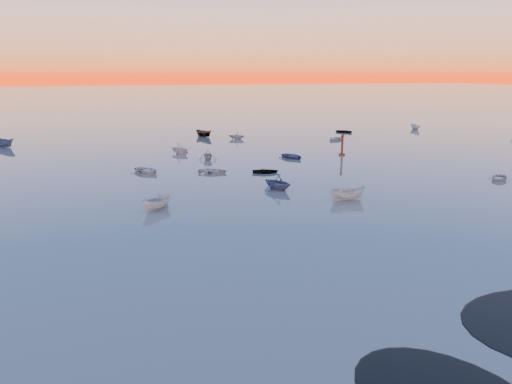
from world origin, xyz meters
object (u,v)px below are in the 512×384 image
object	(u,v)px
boat_near_right	(278,189)
channel_marker	(342,146)
boat_near_center	(347,200)
boat_near_left	(147,173)

from	to	relation	value
boat_near_right	channel_marker	size ratio (longest dim) A/B	1.11
boat_near_center	boat_near_left	bearing A→B (deg)	42.01
channel_marker	boat_near_right	bearing A→B (deg)	-130.33
boat_near_right	channel_marker	xyz separation A→B (m)	(16.01, 18.86, 1.36)
boat_near_right	channel_marker	world-z (taller)	channel_marker
boat_near_center	channel_marker	xyz separation A→B (m)	(10.51, 24.85, 1.36)
channel_marker	boat_near_center	bearing A→B (deg)	-112.94
boat_near_left	channel_marker	world-z (taller)	channel_marker
boat_near_center	boat_near_right	xyz separation A→B (m)	(-5.50, 5.99, 0.00)
boat_near_right	boat_near_left	bearing A→B (deg)	-75.33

